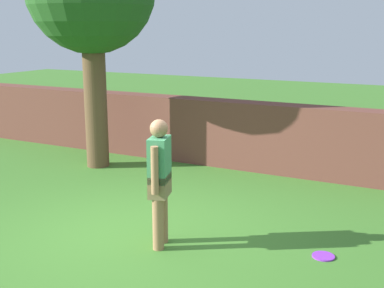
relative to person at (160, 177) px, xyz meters
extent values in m
plane|color=#3D7528|center=(-0.53, 0.13, -0.90)|extent=(40.00, 40.00, 0.00)
cube|color=brown|center=(-2.03, 3.86, -0.25)|extent=(11.21, 0.50, 1.30)
cylinder|color=brown|center=(-3.01, 2.66, 0.47)|extent=(0.44, 0.44, 2.73)
cylinder|color=#9E704C|center=(-0.03, 0.11, -0.47)|extent=(0.14, 0.14, 0.85)
cylinder|color=#9E704C|center=(0.03, -0.11, -0.47)|extent=(0.14, 0.14, 0.85)
cube|color=olive|center=(0.00, 0.00, -0.10)|extent=(0.31, 0.41, 0.28)
cube|color=#3F8C59|center=(0.00, 0.00, 0.23)|extent=(0.31, 0.41, 0.55)
sphere|color=#9E704C|center=(0.00, 0.00, 0.61)|extent=(0.22, 0.22, 0.22)
cylinder|color=#9E704C|center=(-0.06, 0.22, 0.15)|extent=(0.09, 0.09, 0.58)
cylinder|color=#9E704C|center=(0.06, -0.22, 0.15)|extent=(0.09, 0.09, 0.58)
cylinder|color=purple|center=(1.91, 0.60, -0.89)|extent=(0.27, 0.27, 0.02)
camera|label=1|loc=(3.03, -5.06, 1.80)|focal=46.86mm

